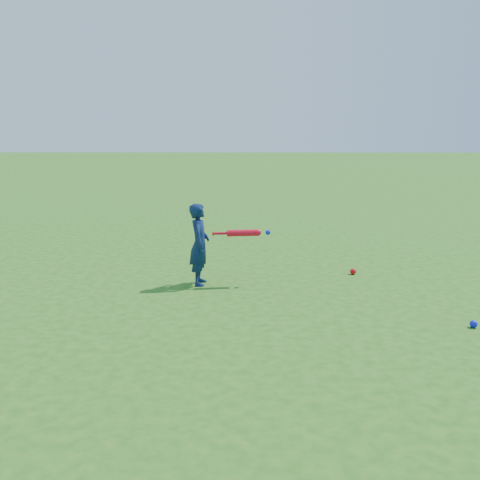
{
  "coord_description": "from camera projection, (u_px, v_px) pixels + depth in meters",
  "views": [
    {
      "loc": [
        1.0,
        -5.91,
        1.88
      ],
      "look_at": [
        0.91,
        0.55,
        0.55
      ],
      "focal_mm": 40.0,
      "sensor_mm": 36.0,
      "label": 1
    }
  ],
  "objects": [
    {
      "name": "ground_ball_blue",
      "position": [
        474.0,
        324.0,
        5.17
      ],
      "size": [
        0.07,
        0.07,
        0.07
      ],
      "primitive_type": "sphere",
      "color": "#0D15E2",
      "rests_on": "ground"
    },
    {
      "name": "child",
      "position": [
        200.0,
        244.0,
        6.55
      ],
      "size": [
        0.24,
        0.37,
        1.01
      ],
      "primitive_type": "imported",
      "rotation": [
        0.0,
        0.0,
        1.57
      ],
      "color": "#0F1E46",
      "rests_on": "ground"
    },
    {
      "name": "bat_swing",
      "position": [
        245.0,
        233.0,
        6.53
      ],
      "size": [
        0.72,
        0.14,
        0.08
      ],
      "rotation": [
        0.0,
        0.0,
        0.12
      ],
      "color": "red",
      "rests_on": "ground"
    },
    {
      "name": "ground_ball_red",
      "position": [
        353.0,
        271.0,
        7.08
      ],
      "size": [
        0.08,
        0.08,
        0.08
      ],
      "primitive_type": "sphere",
      "color": "red",
      "rests_on": "ground"
    },
    {
      "name": "ground",
      "position": [
        161.0,
        296.0,
        6.18
      ],
      "size": [
        80.0,
        80.0,
        0.0
      ],
      "primitive_type": "plane",
      "color": "#276417",
      "rests_on": "ground"
    }
  ]
}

